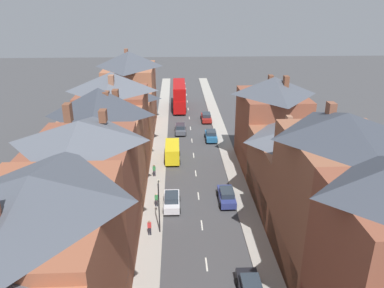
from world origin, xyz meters
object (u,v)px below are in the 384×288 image
(car_mid_white, at_px, (172,201))
(pedestrian_mid_right, at_px, (149,227))
(car_mid_black, at_px, (211,135))
(delivery_van, at_px, (172,151))
(street_lamp, at_px, (159,204))
(pedestrian_far_right, at_px, (154,170))
(double_decker_bus_lead, at_px, (179,95))
(car_near_blue, at_px, (206,117))
(car_near_silver, at_px, (227,196))
(car_parked_right_a, at_px, (180,129))
(pedestrian_far_left, at_px, (156,199))

(car_mid_white, relative_size, pedestrian_mid_right, 2.60)
(car_mid_black, bearing_deg, delivery_van, -129.23)
(street_lamp, bearing_deg, car_mid_black, 73.63)
(car_mid_black, height_order, pedestrian_far_right, pedestrian_far_right)
(double_decker_bus_lead, xyz_separation_m, delivery_van, (-1.29, -26.02, -1.48))
(car_near_blue, relative_size, pedestrian_far_right, 2.83)
(pedestrian_mid_right, height_order, pedestrian_far_right, same)
(car_near_silver, distance_m, car_parked_right_a, 23.61)
(car_mid_white, height_order, street_lamp, street_lamp)
(car_near_silver, xyz_separation_m, pedestrian_far_right, (-8.51, 6.66, 0.20))
(car_near_blue, height_order, car_mid_black, car_mid_black)
(car_near_silver, bearing_deg, car_mid_black, 90.00)
(car_near_blue, relative_size, car_mid_black, 1.12)
(car_near_blue, relative_size, car_parked_right_a, 1.05)
(car_mid_black, xyz_separation_m, street_lamp, (-7.35, -25.01, 2.39))
(car_parked_right_a, relative_size, delivery_van, 0.83)
(car_near_silver, distance_m, pedestrian_far_right, 10.81)
(car_parked_right_a, height_order, car_mid_black, car_mid_black)
(pedestrian_far_right, xyz_separation_m, street_lamp, (1.16, -12.14, 2.21))
(double_decker_bus_lead, height_order, car_near_blue, double_decker_bus_lead)
(car_parked_right_a, height_order, pedestrian_mid_right, pedestrian_mid_right)
(car_mid_black, xyz_separation_m, pedestrian_far_left, (-7.89, -20.31, 0.18))
(car_near_silver, relative_size, street_lamp, 0.79)
(car_near_silver, xyz_separation_m, pedestrian_far_left, (-7.89, -0.78, 0.20))
(car_near_silver, relative_size, pedestrian_far_right, 2.70)
(double_decker_bus_lead, bearing_deg, pedestrian_mid_right, -94.42)
(car_parked_right_a, xyz_separation_m, pedestrian_far_left, (-2.99, -23.87, 0.22))
(double_decker_bus_lead, xyz_separation_m, pedestrian_far_left, (-2.98, -38.73, -1.78))
(car_parked_right_a, relative_size, pedestrian_far_right, 2.70)
(pedestrian_far_right, bearing_deg, car_mid_white, -72.94)
(pedestrian_far_left, xyz_separation_m, pedestrian_far_right, (-0.62, 7.44, 0.00))
(double_decker_bus_lead, distance_m, car_parked_right_a, 14.99)
(street_lamp, bearing_deg, car_parked_right_a, 85.10)
(car_mid_white, bearing_deg, car_mid_black, 73.10)
(double_decker_bus_lead, bearing_deg, car_mid_white, -91.90)
(car_mid_white, height_order, pedestrian_far_left, pedestrian_far_left)
(street_lamp, bearing_deg, car_near_silver, 36.72)
(car_near_silver, xyz_separation_m, delivery_van, (-6.20, 11.94, 0.51))
(delivery_van, relative_size, street_lamp, 0.95)
(delivery_van, height_order, pedestrian_mid_right, delivery_van)
(car_mid_white, bearing_deg, double_decker_bus_lead, 88.10)
(delivery_van, relative_size, pedestrian_far_left, 3.23)
(car_near_silver, height_order, pedestrian_far_right, pedestrian_far_right)
(car_mid_white, distance_m, street_lamp, 5.32)
(delivery_van, relative_size, pedestrian_mid_right, 3.23)
(car_near_blue, relative_size, pedestrian_far_left, 2.83)
(car_near_blue, distance_m, street_lamp, 35.72)
(car_near_silver, bearing_deg, delivery_van, 117.45)
(car_near_blue, bearing_deg, car_parked_right_a, -127.91)
(car_near_blue, bearing_deg, pedestrian_far_left, -104.65)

